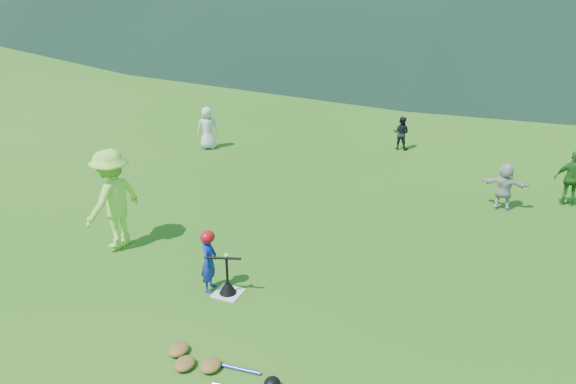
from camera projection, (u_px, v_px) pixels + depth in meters
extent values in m
plane|color=#1F5A14|center=(228.00, 293.00, 9.51)|extent=(120.00, 120.00, 0.00)
cube|color=silver|center=(228.00, 293.00, 9.50)|extent=(0.45, 0.45, 0.02)
sphere|color=white|center=(226.00, 255.00, 9.22)|extent=(0.08, 0.08, 0.08)
imported|color=#162C99|center=(209.00, 261.00, 9.42)|extent=(0.35, 0.45, 1.09)
imported|color=#A4F548|center=(113.00, 199.00, 10.72)|extent=(0.87, 1.35, 1.98)
imported|color=silver|center=(208.00, 128.00, 16.35)|extent=(0.73, 0.66, 1.25)
imported|color=black|center=(401.00, 133.00, 16.35)|extent=(0.50, 0.40, 0.98)
imported|color=#22631D|center=(572.00, 179.00, 12.63)|extent=(0.78, 0.41, 1.28)
imported|color=#BABABA|center=(505.00, 186.00, 12.46)|extent=(1.02, 0.36, 1.09)
cone|color=black|center=(228.00, 288.00, 9.46)|extent=(0.30, 0.30, 0.18)
cylinder|color=black|center=(227.00, 271.00, 9.33)|extent=(0.04, 0.04, 0.50)
ellipsoid|color=#B30B14|center=(207.00, 237.00, 9.24)|extent=(0.24, 0.26, 0.22)
cylinder|color=black|center=(223.00, 258.00, 9.21)|extent=(0.61, 0.22, 0.07)
ellipsoid|color=olive|center=(185.00, 364.00, 7.79)|extent=(0.28, 0.34, 0.13)
ellipsoid|color=olive|center=(211.00, 365.00, 7.76)|extent=(0.28, 0.34, 0.13)
ellipsoid|color=olive|center=(179.00, 349.00, 8.07)|extent=(0.28, 0.34, 0.13)
cylinder|color=#263FA5|center=(238.00, 368.00, 7.75)|extent=(0.68, 0.12, 0.05)
ellipsoid|color=black|center=(272.00, 384.00, 7.37)|extent=(0.22, 0.24, 0.19)
cube|color=gray|center=(465.00, 41.00, 32.81)|extent=(70.00, 0.03, 1.20)
cube|color=yellow|center=(466.00, 30.00, 32.56)|extent=(70.00, 0.08, 0.08)
cylinder|color=gray|center=(24.00, 16.00, 45.90)|extent=(0.07, 0.07, 1.30)
cylinder|color=gray|center=(465.00, 41.00, 32.81)|extent=(0.07, 0.07, 1.30)
cylinder|color=#382314|center=(86.00, 1.00, 47.76)|extent=(0.56, 0.56, 3.15)
cylinder|color=#382314|center=(234.00, 7.00, 42.37)|extent=(0.56, 0.56, 3.18)
cylinder|color=#382314|center=(300.00, 4.00, 41.72)|extent=(0.56, 0.56, 3.78)
cylinder|color=#382314|center=(368.00, 0.00, 41.07)|extent=(0.56, 0.56, 4.38)
cylinder|color=#382314|center=(425.00, 15.00, 36.97)|extent=(0.56, 0.56, 3.22)
cylinder|color=#382314|center=(505.00, 11.00, 36.32)|extent=(0.56, 0.56, 3.81)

